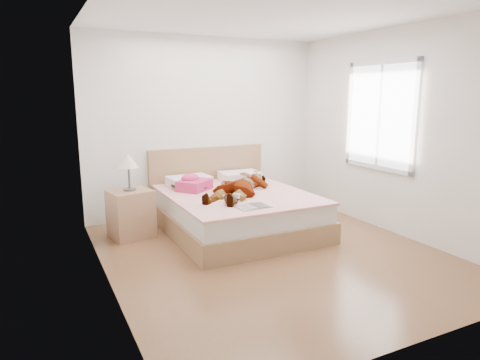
{
  "coord_description": "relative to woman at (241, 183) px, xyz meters",
  "views": [
    {
      "loc": [
        -2.37,
        -3.96,
        1.79
      ],
      "look_at": [
        0.0,
        0.85,
        0.7
      ],
      "focal_mm": 32.0,
      "sensor_mm": 36.0,
      "label": 1
    }
  ],
  "objects": [
    {
      "name": "woman",
      "position": [
        0.0,
        0.0,
        0.0
      ],
      "size": [
        1.63,
        1.62,
        0.23
      ],
      "primitive_type": "imported",
      "rotation": [
        0.0,
        0.0,
        -0.79
      ],
      "color": "white",
      "rests_on": "bed"
    },
    {
      "name": "ground",
      "position": [
        -0.1,
        -1.01,
        -0.62
      ],
      "size": [
        4.0,
        4.0,
        0.0
      ],
      "primitive_type": "plane",
      "color": "#4D2C18",
      "rests_on": "ground"
    },
    {
      "name": "room_shell",
      "position": [
        1.67,
        -0.71,
        0.88
      ],
      "size": [
        4.0,
        4.0,
        4.0
      ],
      "color": "white",
      "rests_on": "ground"
    },
    {
      "name": "plush_toy",
      "position": [
        -0.44,
        -0.58,
        -0.05
      ],
      "size": [
        0.14,
        0.22,
        0.12
      ],
      "color": "black",
      "rests_on": "bed"
    },
    {
      "name": "towel",
      "position": [
        -0.55,
        0.35,
        -0.02
      ],
      "size": [
        0.55,
        0.53,
        0.22
      ],
      "color": "#DA3B62",
      "rests_on": "bed"
    },
    {
      "name": "coffee_mug",
      "position": [
        -0.29,
        -0.46,
        -0.06
      ],
      "size": [
        0.13,
        0.11,
        0.1
      ],
      "color": "white",
      "rests_on": "bed"
    },
    {
      "name": "bed",
      "position": [
        -0.1,
        0.02,
        -0.35
      ],
      "size": [
        1.8,
        2.08,
        1.0
      ],
      "color": "brown",
      "rests_on": "ground"
    },
    {
      "name": "hair",
      "position": [
        -0.57,
        0.45,
        -0.07
      ],
      "size": [
        0.61,
        0.68,
        0.09
      ],
      "primitive_type": "ellipsoid",
      "rotation": [
        0.0,
        0.0,
        0.25
      ],
      "color": "black",
      "rests_on": "bed"
    },
    {
      "name": "phone",
      "position": [
        -0.5,
        0.4,
        0.06
      ],
      "size": [
        0.09,
        0.09,
        0.05
      ],
      "primitive_type": "cube",
      "rotation": [
        0.44,
        0.0,
        0.78
      ],
      "color": "silver",
      "rests_on": "bed"
    },
    {
      "name": "magazine",
      "position": [
        -0.24,
        -0.79,
        -0.11
      ],
      "size": [
        0.39,
        0.26,
        0.02
      ],
      "color": "silver",
      "rests_on": "bed"
    },
    {
      "name": "nightstand",
      "position": [
        -1.41,
        0.29,
        -0.27
      ],
      "size": [
        0.57,
        0.53,
        1.07
      ],
      "color": "olive",
      "rests_on": "ground"
    }
  ]
}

